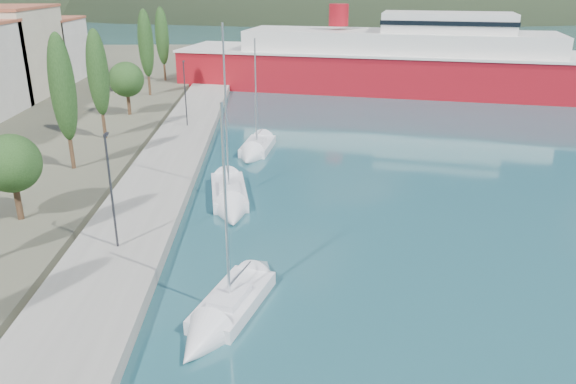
{
  "coord_description": "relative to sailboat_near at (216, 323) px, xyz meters",
  "views": [
    {
      "loc": [
        -0.73,
        -13.5,
        14.02
      ],
      "look_at": [
        0.0,
        14.0,
        3.5
      ],
      "focal_mm": 35.0,
      "sensor_mm": 36.0,
      "label": 1
    }
  ],
  "objects": [
    {
      "name": "ground",
      "position": [
        3.26,
        113.14,
        -0.28
      ],
      "size": [
        1400.0,
        1400.0,
        0.0
      ],
      "primitive_type": "plane",
      "color": "#23545C"
    },
    {
      "name": "quay",
      "position": [
        -5.74,
        19.14,
        0.12
      ],
      "size": [
        5.0,
        88.0,
        0.8
      ],
      "primitive_type": "cube",
      "color": "gray",
      "rests_on": "ground"
    },
    {
      "name": "tree_row",
      "position": [
        -12.44,
        25.13,
        5.64
      ],
      "size": [
        3.55,
        64.0,
        11.18
      ],
      "color": "#47301E",
      "rests_on": "land_strip"
    },
    {
      "name": "lamp_posts",
      "position": [
        -5.74,
        8.56,
        3.8
      ],
      "size": [
        0.15,
        46.09,
        6.06
      ],
      "color": "#2D2D33",
      "rests_on": "quay"
    },
    {
      "name": "sailboat_near",
      "position": [
        0.0,
        0.0,
        0.0
      ],
      "size": [
        4.57,
        7.48,
        10.33
      ],
      "color": "silver",
      "rests_on": "ground"
    },
    {
      "name": "sailboat_mid",
      "position": [
        -0.31,
        13.46,
        0.02
      ],
      "size": [
        3.28,
        8.81,
        12.38
      ],
      "color": "silver",
      "rests_on": "ground"
    },
    {
      "name": "sailboat_far",
      "position": [
        0.82,
        24.91,
        0.01
      ],
      "size": [
        3.53,
        7.35,
        10.37
      ],
      "color": "silver",
      "rests_on": "ground"
    },
    {
      "name": "ferry",
      "position": [
        19.1,
        54.0,
        3.21
      ],
      "size": [
        58.93,
        26.74,
        11.47
      ],
      "color": "maroon",
      "rests_on": "ground"
    }
  ]
}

